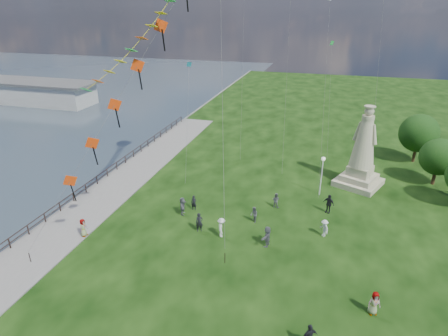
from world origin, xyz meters
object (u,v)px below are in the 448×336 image
(statue, at_px, (362,157))
(person_2, at_px, (221,227))
(person_7, at_px, (276,200))
(person_10, at_px, (83,229))
(person_0, at_px, (199,222))
(person_6, at_px, (194,203))
(person_11, at_px, (267,236))
(person_9, at_px, (329,204))
(person_5, at_px, (183,206))
(person_8, at_px, (324,228))
(lamppost, at_px, (322,168))
(person_1, at_px, (254,215))
(pier_pavilion, at_px, (26,91))
(person_4, at_px, (374,303))

(statue, bearing_deg, person_2, -106.07)
(person_7, bearing_deg, person_10, 44.81)
(person_0, height_order, person_10, person_0)
(person_6, height_order, person_11, person_11)
(person_9, relative_size, person_10, 1.20)
(person_5, height_order, person_9, person_9)
(person_6, xyz_separation_m, person_8, (11.92, -1.15, 0.04))
(statue, bearing_deg, lamppost, -113.93)
(person_8, bearing_deg, person_1, -131.42)
(person_6, relative_size, person_10, 0.94)
(person_0, distance_m, person_1, 4.95)
(person_0, bearing_deg, pier_pavilion, 114.13)
(person_1, bearing_deg, lamppost, 113.39)
(person_5, relative_size, person_8, 1.10)
(person_2, height_order, person_7, person_2)
(pier_pavilion, relative_size, person_9, 16.13)
(statue, xyz_separation_m, person_5, (-15.82, -10.89, -2.41))
(person_7, relative_size, person_10, 0.94)
(pier_pavilion, height_order, person_2, pier_pavilion)
(statue, height_order, person_0, statue)
(person_0, relative_size, person_6, 1.17)
(person_2, xyz_separation_m, person_11, (3.88, -0.27, 0.02))
(person_10, height_order, person_11, person_11)
(person_0, height_order, person_4, person_0)
(person_1, relative_size, person_10, 0.95)
(person_8, xyz_separation_m, person_9, (0.23, 4.10, 0.16))
(person_7, bearing_deg, pier_pavilion, -16.16)
(person_9, bearing_deg, pier_pavilion, -176.85)
(lamppost, relative_size, person_10, 2.65)
(person_1, relative_size, person_5, 0.88)
(person_7, bearing_deg, person_5, 36.66)
(person_9, bearing_deg, person_11, -94.74)
(person_0, height_order, person_2, same)
(statue, distance_m, person_1, 14.17)
(person_6, xyz_separation_m, person_9, (12.15, 2.94, 0.20))
(person_4, distance_m, person_7, 14.16)
(person_0, bearing_deg, lamppost, 15.36)
(lamppost, relative_size, person_9, 2.22)
(person_6, bearing_deg, person_11, -27.48)
(person_5, relative_size, person_6, 1.16)
(pier_pavilion, bearing_deg, person_8, -29.25)
(person_5, bearing_deg, person_0, -147.12)
(statue, relative_size, person_8, 5.61)
(person_0, relative_size, person_9, 0.92)
(person_6, bearing_deg, person_8, -6.43)
(person_8, distance_m, person_9, 4.11)
(person_4, bearing_deg, person_1, 117.67)
(person_0, distance_m, person_8, 10.44)
(person_5, xyz_separation_m, person_10, (-6.54, -5.68, -0.07))
(person_5, bearing_deg, statue, -69.73)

